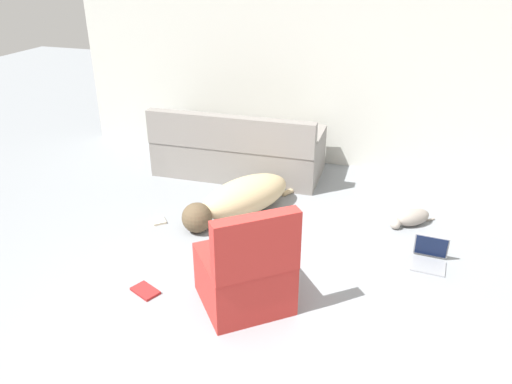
{
  "coord_description": "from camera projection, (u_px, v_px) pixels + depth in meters",
  "views": [
    {
      "loc": [
        0.92,
        -2.68,
        2.61
      ],
      "look_at": [
        -0.45,
        1.54,
        0.45
      ],
      "focal_mm": 35.0,
      "sensor_mm": 36.0,
      "label": 1
    }
  ],
  "objects": [
    {
      "name": "book_cream",
      "position": [
        159.0,
        221.0,
        5.31
      ],
      "size": [
        0.21,
        0.21,
        0.02
      ],
      "rotation": [
        0.0,
        0.0,
        -0.83
      ],
      "color": "beige",
      "rests_on": "ground_plane"
    },
    {
      "name": "ground_plane",
      "position": [
        250.0,
        342.0,
        3.69
      ],
      "size": [
        20.0,
        20.0,
        0.0
      ],
      "primitive_type": "plane",
      "color": "gray"
    },
    {
      "name": "wall_back",
      "position": [
        342.0,
        73.0,
        6.24
      ],
      "size": [
        7.28,
        0.06,
        2.45
      ],
      "color": "beige",
      "rests_on": "ground_plane"
    },
    {
      "name": "laptop_open",
      "position": [
        430.0,
        254.0,
        4.6
      ],
      "size": [
        0.32,
        0.33,
        0.26
      ],
      "rotation": [
        0.0,
        0.0,
        -0.06
      ],
      "color": "gray",
      "rests_on": "ground_plane"
    },
    {
      "name": "couch",
      "position": [
        238.0,
        152.0,
        6.37
      ],
      "size": [
        2.11,
        0.96,
        0.87
      ],
      "rotation": [
        0.0,
        0.0,
        3.17
      ],
      "color": "gray",
      "rests_on": "ground_plane"
    },
    {
      "name": "dog",
      "position": [
        240.0,
        198.0,
        5.4
      ],
      "size": [
        1.05,
        1.52,
        0.39
      ],
      "rotation": [
        0.0,
        0.0,
        4.17
      ],
      "color": "tan",
      "rests_on": "ground_plane"
    },
    {
      "name": "side_chair",
      "position": [
        246.0,
        273.0,
        3.95
      ],
      "size": [
        0.93,
        0.93,
        0.93
      ],
      "rotation": [
        0.0,
        0.0,
        3.83
      ],
      "color": "#B72D28",
      "rests_on": "ground_plane"
    },
    {
      "name": "book_red",
      "position": [
        145.0,
        291.0,
        4.22
      ],
      "size": [
        0.28,
        0.23,
        0.02
      ],
      "rotation": [
        0.0,
        0.0,
        -0.43
      ],
      "color": "maroon",
      "rests_on": "ground_plane"
    },
    {
      "name": "cat",
      "position": [
        412.0,
        218.0,
        5.22
      ],
      "size": [
        0.47,
        0.41,
        0.18
      ],
      "rotation": [
        0.0,
        0.0,
        3.84
      ],
      "color": "gray",
      "rests_on": "ground_plane"
    }
  ]
}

